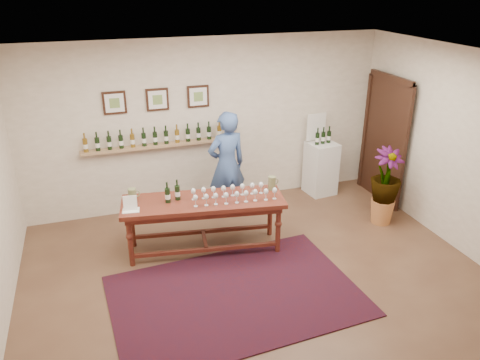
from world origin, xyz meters
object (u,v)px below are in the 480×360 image
object	(u,v)px
display_pedestal	(321,168)
potted_plant	(385,186)
person	(227,165)
tasting_table	(203,207)

from	to	relation	value
display_pedestal	potted_plant	world-z (taller)	potted_plant
potted_plant	person	bearing A→B (deg)	155.74
tasting_table	potted_plant	bearing A→B (deg)	6.66
potted_plant	tasting_table	bearing A→B (deg)	177.87
tasting_table	person	world-z (taller)	person
potted_plant	person	distance (m)	2.50
display_pedestal	person	bearing A→B (deg)	-170.44
tasting_table	display_pedestal	distance (m)	2.77
display_pedestal	person	world-z (taller)	person
tasting_table	display_pedestal	size ratio (longest dim) A/B	2.46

